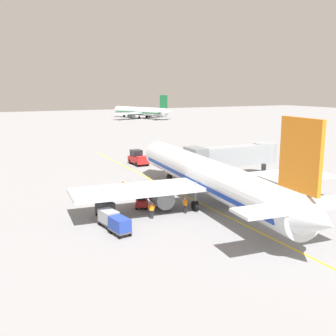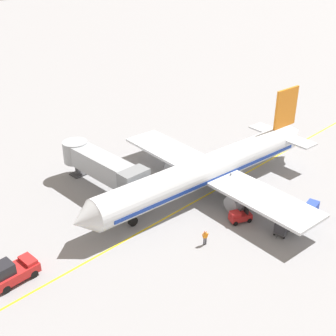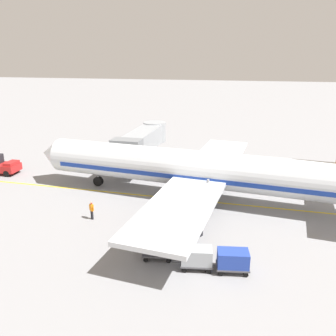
{
  "view_description": "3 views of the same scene",
  "coord_description": "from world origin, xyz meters",
  "px_view_note": "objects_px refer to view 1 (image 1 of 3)",
  "views": [
    {
      "loc": [
        -22.41,
        -36.46,
        12.69
      ],
      "look_at": [
        -1.46,
        5.34,
        3.25
      ],
      "focal_mm": 42.11,
      "sensor_mm": 36.0,
      "label": 1
    },
    {
      "loc": [
        -30.37,
        37.07,
        28.69
      ],
      "look_at": [
        2.99,
        3.82,
        4.14
      ],
      "focal_mm": 47.44,
      "sensor_mm": 36.0,
      "label": 2
    },
    {
      "loc": [
        -31.82,
        -5.65,
        13.89
      ],
      "look_at": [
        -0.26,
        2.19,
        3.36
      ],
      "focal_mm": 36.32,
      "sensor_mm": 36.0,
      "label": 3
    }
  ],
  "objects_px": {
    "pushback_tractor": "(138,158)",
    "baggage_cart_third_in_train": "(120,225)",
    "baggage_cart_second_in_train": "(109,217)",
    "ground_crew_marshaller": "(185,204)",
    "distant_taxiing_airliner": "(140,111)",
    "ground_crew_wing_walker": "(123,187)",
    "parked_airliner": "(208,176)",
    "jet_bridge": "(233,155)",
    "baggage_cart_front": "(105,208)",
    "ground_crew_loader": "(152,209)",
    "baggage_tug_lead": "(142,201)"
  },
  "relations": [
    {
      "from": "distant_taxiing_airliner",
      "to": "baggage_cart_front",
      "type": "bearing_deg",
      "value": -114.2
    },
    {
      "from": "jet_bridge",
      "to": "baggage_cart_front",
      "type": "height_order",
      "value": "jet_bridge"
    },
    {
      "from": "parked_airliner",
      "to": "baggage_tug_lead",
      "type": "bearing_deg",
      "value": 161.0
    },
    {
      "from": "ground_crew_marshaller",
      "to": "jet_bridge",
      "type": "bearing_deg",
      "value": 37.86
    },
    {
      "from": "jet_bridge",
      "to": "baggage_cart_second_in_train",
      "type": "height_order",
      "value": "jet_bridge"
    },
    {
      "from": "baggage_cart_second_in_train",
      "to": "baggage_cart_third_in_train",
      "type": "distance_m",
      "value": 2.45
    },
    {
      "from": "ground_crew_loader",
      "to": "distant_taxiing_airliner",
      "type": "relative_size",
      "value": 0.05
    },
    {
      "from": "jet_bridge",
      "to": "ground_crew_wing_walker",
      "type": "relative_size",
      "value": 8.52
    },
    {
      "from": "baggage_cart_third_in_train",
      "to": "ground_crew_wing_walker",
      "type": "bearing_deg",
      "value": 68.65
    },
    {
      "from": "jet_bridge",
      "to": "baggage_cart_third_in_train",
      "type": "height_order",
      "value": "jet_bridge"
    },
    {
      "from": "ground_crew_loader",
      "to": "baggage_tug_lead",
      "type": "bearing_deg",
      "value": 80.62
    },
    {
      "from": "baggage_cart_second_in_train",
      "to": "baggage_cart_front",
      "type": "bearing_deg",
      "value": 78.64
    },
    {
      "from": "pushback_tractor",
      "to": "baggage_cart_third_in_train",
      "type": "bearing_deg",
      "value": -115.21
    },
    {
      "from": "parked_airliner",
      "to": "ground_crew_marshaller",
      "type": "relative_size",
      "value": 22.1
    },
    {
      "from": "baggage_cart_front",
      "to": "baggage_cart_third_in_train",
      "type": "relative_size",
      "value": 1.0
    },
    {
      "from": "parked_airliner",
      "to": "ground_crew_marshaller",
      "type": "distance_m",
      "value": 4.72
    },
    {
      "from": "baggage_cart_front",
      "to": "distant_taxiing_airliner",
      "type": "bearing_deg",
      "value": 65.8
    },
    {
      "from": "baggage_tug_lead",
      "to": "baggage_cart_front",
      "type": "xyz_separation_m",
      "value": [
        -4.64,
        -1.54,
        0.24
      ]
    },
    {
      "from": "baggage_tug_lead",
      "to": "baggage_cart_second_in_train",
      "type": "bearing_deg",
      "value": -139.53
    },
    {
      "from": "baggage_cart_second_in_train",
      "to": "ground_crew_loader",
      "type": "distance_m",
      "value": 4.56
    },
    {
      "from": "pushback_tractor",
      "to": "distant_taxiing_airliner",
      "type": "distance_m",
      "value": 106.27
    },
    {
      "from": "baggage_cart_third_in_train",
      "to": "pushback_tractor",
      "type": "bearing_deg",
      "value": 64.79
    },
    {
      "from": "baggage_cart_second_in_train",
      "to": "distant_taxiing_airliner",
      "type": "xyz_separation_m",
      "value": [
        55.57,
        125.25,
        2.08
      ]
    },
    {
      "from": "jet_bridge",
      "to": "ground_crew_loader",
      "type": "xyz_separation_m",
      "value": [
        -17.41,
        -10.58,
        -2.5
      ]
    },
    {
      "from": "jet_bridge",
      "to": "distant_taxiing_airliner",
      "type": "xyz_separation_m",
      "value": [
        33.63,
        114.33,
        -0.43
      ]
    },
    {
      "from": "jet_bridge",
      "to": "pushback_tractor",
      "type": "relative_size",
      "value": 3.23
    },
    {
      "from": "parked_airliner",
      "to": "pushback_tractor",
      "type": "distance_m",
      "value": 25.47
    },
    {
      "from": "baggage_cart_second_in_train",
      "to": "ground_crew_marshaller",
      "type": "xyz_separation_m",
      "value": [
        8.36,
        0.36,
        0.0
      ]
    },
    {
      "from": "parked_airliner",
      "to": "distant_taxiing_airliner",
      "type": "height_order",
      "value": "parked_airliner"
    },
    {
      "from": "jet_bridge",
      "to": "baggage_cart_front",
      "type": "xyz_separation_m",
      "value": [
        -21.36,
        -8.0,
        -2.51
      ]
    },
    {
      "from": "jet_bridge",
      "to": "parked_airliner",
      "type": "bearing_deg",
      "value": -137.95
    },
    {
      "from": "parked_airliner",
      "to": "jet_bridge",
      "type": "relative_size",
      "value": 2.59
    },
    {
      "from": "parked_airliner",
      "to": "pushback_tractor",
      "type": "relative_size",
      "value": 8.37
    },
    {
      "from": "pushback_tractor",
      "to": "baggage_cart_second_in_train",
      "type": "relative_size",
      "value": 1.5
    },
    {
      "from": "pushback_tractor",
      "to": "jet_bridge",
      "type": "bearing_deg",
      "value": -64.91
    },
    {
      "from": "baggage_cart_third_in_train",
      "to": "ground_crew_loader",
      "type": "xyz_separation_m",
      "value": [
        4.33,
        2.78,
        0.0
      ]
    },
    {
      "from": "parked_airliner",
      "to": "distant_taxiing_airliner",
      "type": "relative_size",
      "value": 1.09
    },
    {
      "from": "parked_airliner",
      "to": "baggage_cart_front",
      "type": "relative_size",
      "value": 12.56
    },
    {
      "from": "jet_bridge",
      "to": "baggage_cart_front",
      "type": "distance_m",
      "value": 22.95
    },
    {
      "from": "baggage_cart_second_in_train",
      "to": "ground_crew_marshaller",
      "type": "height_order",
      "value": "ground_crew_marshaller"
    },
    {
      "from": "baggage_cart_front",
      "to": "ground_crew_marshaller",
      "type": "xyz_separation_m",
      "value": [
        7.77,
        -2.56,
        0.0
      ]
    },
    {
      "from": "pushback_tractor",
      "to": "distant_taxiing_airliner",
      "type": "xyz_separation_m",
      "value": [
        41.33,
        97.88,
        1.93
      ]
    },
    {
      "from": "baggage_cart_second_in_train",
      "to": "distant_taxiing_airliner",
      "type": "distance_m",
      "value": 137.04
    },
    {
      "from": "jet_bridge",
      "to": "baggage_tug_lead",
      "type": "relative_size",
      "value": 5.19
    },
    {
      "from": "ground_crew_marshaller",
      "to": "distant_taxiing_airliner",
      "type": "bearing_deg",
      "value": 69.29
    },
    {
      "from": "jet_bridge",
      "to": "baggage_cart_front",
      "type": "relative_size",
      "value": 4.84
    },
    {
      "from": "jet_bridge",
      "to": "baggage_cart_second_in_train",
      "type": "distance_m",
      "value": 24.64
    },
    {
      "from": "parked_airliner",
      "to": "baggage_cart_second_in_train",
      "type": "relative_size",
      "value": 12.56
    },
    {
      "from": "ground_crew_loader",
      "to": "baggage_cart_second_in_train",
      "type": "bearing_deg",
      "value": -175.71
    },
    {
      "from": "distant_taxiing_airliner",
      "to": "ground_crew_wing_walker",
      "type": "bearing_deg",
      "value": -113.67
    }
  ]
}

